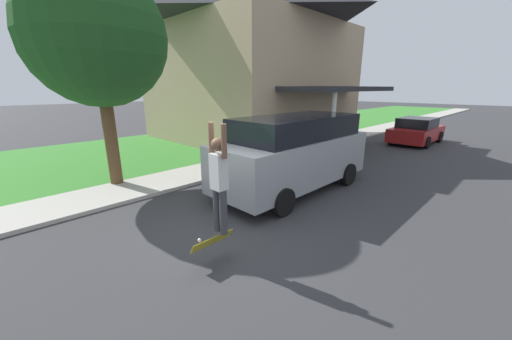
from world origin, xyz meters
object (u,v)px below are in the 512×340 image
object	(u,v)px
suv_parked	(295,152)
car_down_street	(417,131)
skateboarder	(219,179)
skateboard	(212,240)
lawn_tree_near	(97,38)

from	to	relation	value
suv_parked	car_down_street	bearing A→B (deg)	89.06
car_down_street	skateboarder	xyz separation A→B (m)	(1.15, -14.42, 0.83)
skateboard	skateboarder	bearing A→B (deg)	57.60
lawn_tree_near	suv_parked	bearing A→B (deg)	41.11
skateboard	suv_parked	bearing A→B (deg)	107.68
skateboarder	car_down_street	bearing A→B (deg)	94.57
lawn_tree_near	car_down_street	size ratio (longest dim) A/B	1.50
car_down_street	skateboard	world-z (taller)	car_down_street
suv_parked	skateboarder	bearing A→B (deg)	-70.61
skateboarder	skateboard	world-z (taller)	skateboarder
lawn_tree_near	skateboarder	xyz separation A→B (m)	(5.42, -0.20, -2.72)
lawn_tree_near	suv_parked	size ratio (longest dim) A/B	1.18
suv_parked	car_down_street	world-z (taller)	suv_parked
lawn_tree_near	suv_parked	distance (m)	6.23
car_down_street	skateboarder	world-z (taller)	skateboarder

